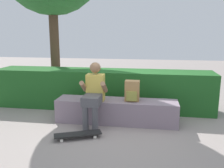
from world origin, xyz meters
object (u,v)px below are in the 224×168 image
(backpack_on_bench, at_px, (132,91))
(person_skater, at_px, (94,92))
(skateboard_near_person, at_px, (78,134))
(bench_main, at_px, (116,111))

(backpack_on_bench, bearing_deg, person_skater, -163.33)
(person_skater, bearing_deg, skateboard_near_person, -101.58)
(bench_main, relative_size, person_skater, 1.98)
(person_skater, relative_size, backpack_on_bench, 3.03)
(backpack_on_bench, bearing_deg, bench_main, 178.25)
(skateboard_near_person, relative_size, backpack_on_bench, 2.03)
(skateboard_near_person, bearing_deg, person_skater, 78.42)
(person_skater, bearing_deg, bench_main, 28.94)
(person_skater, xyz_separation_m, skateboard_near_person, (-0.13, -0.65, -0.58))
(person_skater, height_order, skateboard_near_person, person_skater)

